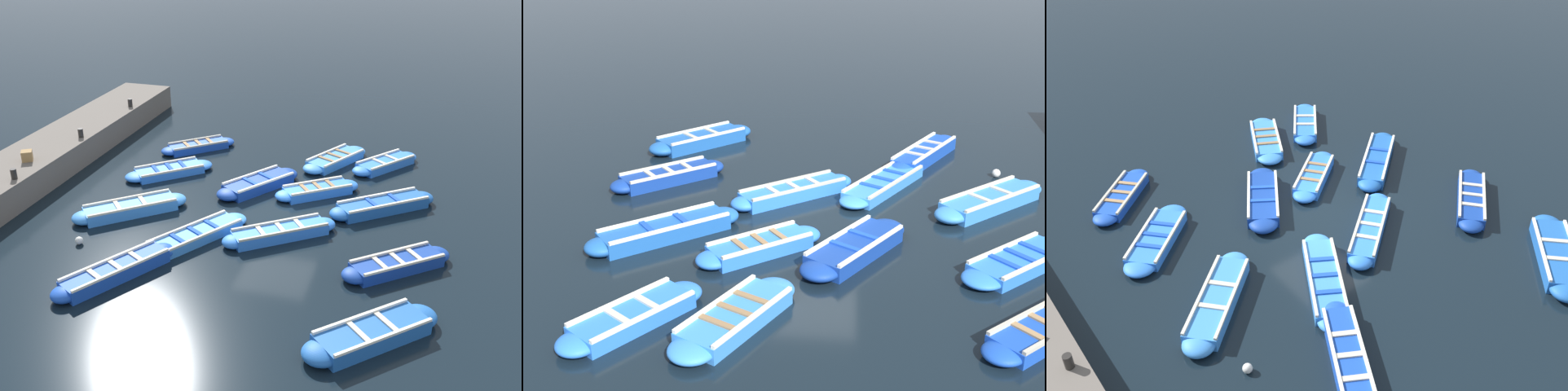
% 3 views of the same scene
% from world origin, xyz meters
% --- Properties ---
extents(ground_plane, '(120.00, 120.00, 0.00)m').
position_xyz_m(ground_plane, '(0.00, 0.00, 0.00)').
color(ground_plane, black).
extents(boat_tucked, '(2.88, 2.72, 0.36)m').
position_xyz_m(boat_tucked, '(-4.61, 4.54, 0.15)').
color(boat_tucked, '#1947B7').
rests_on(boat_tucked, ground).
extents(boat_bow_out, '(3.40, 3.17, 0.43)m').
position_xyz_m(boat_bow_out, '(-4.62, -1.48, 0.19)').
color(boat_bow_out, '#3884E0').
rests_on(boat_bow_out, ground).
extents(boat_stern_in, '(2.69, 3.45, 0.43)m').
position_xyz_m(boat_stern_in, '(-1.12, 1.59, 0.19)').
color(boat_stern_in, navy).
rests_on(boat_stern_in, ground).
extents(boat_near_quay, '(3.31, 3.27, 0.47)m').
position_xyz_m(boat_near_quay, '(3.86, -5.79, 0.20)').
color(boat_near_quay, '#1E59AD').
rests_on(boat_near_quay, ground).
extents(boat_broadside, '(3.55, 3.06, 0.44)m').
position_xyz_m(boat_broadside, '(3.37, 1.08, 0.19)').
color(boat_broadside, '#1E59AD').
rests_on(boat_broadside, ground).
extents(boat_far_corner, '(2.50, 3.68, 0.44)m').
position_xyz_m(boat_far_corner, '(-3.22, -5.05, 0.19)').
color(boat_far_corner, '#1947B7').
rests_on(boat_far_corner, ground).
extents(boat_outer_left, '(3.39, 2.83, 0.41)m').
position_xyz_m(boat_outer_left, '(0.54, -1.65, 0.18)').
color(boat_outer_left, blue).
rests_on(boat_outer_left, ground).
extents(boat_inner_gap, '(3.15, 2.81, 0.42)m').
position_xyz_m(boat_inner_gap, '(4.15, -2.50, 0.18)').
color(boat_inner_gap, navy).
rests_on(boat_inner_gap, ground).
extents(boat_drifting, '(3.13, 2.96, 0.36)m').
position_xyz_m(boat_drifting, '(-4.71, 1.85, 0.15)').
color(boat_drifting, blue).
rests_on(boat_drifting, ground).
extents(boat_alongside, '(2.70, 3.76, 0.36)m').
position_xyz_m(boat_alongside, '(-1.90, -2.52, 0.15)').
color(boat_alongside, '#3884E0').
rests_on(boat_alongside, ground).
extents(boat_centre, '(2.40, 3.43, 0.39)m').
position_xyz_m(boat_centre, '(1.13, 4.68, 0.16)').
color(boat_centre, '#3884E0').
rests_on(boat_centre, ground).
extents(boat_mid_row, '(2.98, 2.54, 0.39)m').
position_xyz_m(boat_mid_row, '(1.03, 1.67, 0.17)').
color(boat_mid_row, blue).
rests_on(boat_mid_row, ground).
extents(boat_end_of_row, '(2.58, 3.05, 0.38)m').
position_xyz_m(boat_end_of_row, '(3.06, 4.83, 0.16)').
color(boat_end_of_row, blue).
rests_on(boat_end_of_row, ground).
extents(buoy_orange_near, '(0.24, 0.24, 0.24)m').
position_xyz_m(buoy_orange_near, '(-5.18, -3.75, 0.12)').
color(buoy_orange_near, silver).
rests_on(buoy_orange_near, ground).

